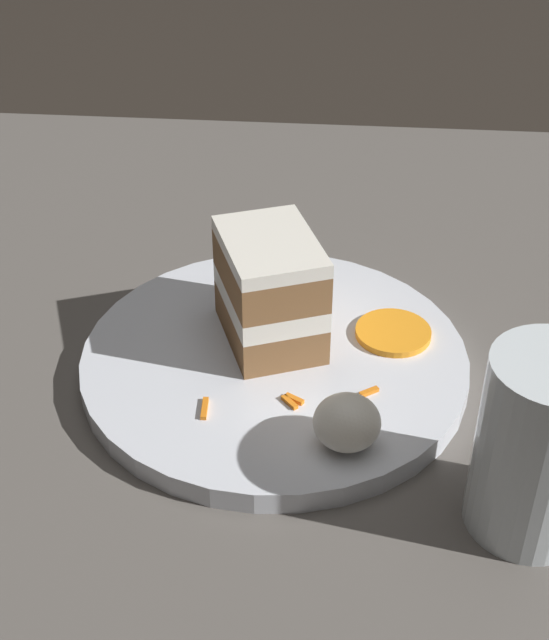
{
  "coord_description": "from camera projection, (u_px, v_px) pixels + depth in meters",
  "views": [
    {
      "loc": [
        0.1,
        -0.56,
        0.46
      ],
      "look_at": [
        0.05,
        -0.03,
        0.08
      ],
      "focal_mm": 50.0,
      "sensor_mm": 36.0,
      "label": 1
    }
  ],
  "objects": [
    {
      "name": "cake_slice",
      "position": [
        270.0,
        290.0,
        0.66
      ],
      "size": [
        0.09,
        0.11,
        0.09
      ],
      "rotation": [
        0.0,
        0.0,
        0.37
      ],
      "color": "brown",
      "rests_on": "plate"
    },
    {
      "name": "plate",
      "position": [
        274.0,
        361.0,
        0.68
      ],
      "size": [
        0.29,
        0.29,
        0.02
      ],
      "primitive_type": "cylinder",
      "color": "silver",
      "rests_on": "dining_table"
    },
    {
      "name": "cream_dollop",
      "position": [
        347.0,
        422.0,
        0.58
      ],
      "size": [
        0.04,
        0.04,
        0.04
      ],
      "primitive_type": "ellipsoid",
      "color": "white",
      "rests_on": "plate"
    },
    {
      "name": "ground_plane",
      "position": [
        216.0,
        375.0,
        0.73
      ],
      "size": [
        6.0,
        6.0,
        0.0
      ],
      "primitive_type": "plane",
      "color": "black",
      "rests_on": "ground"
    },
    {
      "name": "carrot_shreds_scatter",
      "position": [
        293.0,
        345.0,
        0.68
      ],
      "size": [
        0.12,
        0.21,
        0.0
      ],
      "color": "orange",
      "rests_on": "plate"
    },
    {
      "name": "orange_garnish",
      "position": [
        393.0,
        336.0,
        0.68
      ],
      "size": [
        0.06,
        0.06,
        0.01
      ],
      "primitive_type": "cylinder",
      "color": "orange",
      "rests_on": "plate"
    },
    {
      "name": "dining_table",
      "position": [
        216.0,
        359.0,
        0.72
      ],
      "size": [
        1.22,
        0.88,
        0.03
      ],
      "primitive_type": "cube",
      "color": "#56514C",
      "rests_on": "ground"
    },
    {
      "name": "drinking_glass",
      "position": [
        537.0,
        457.0,
        0.53
      ],
      "size": [
        0.08,
        0.08,
        0.12
      ],
      "color": "silver",
      "rests_on": "dining_table"
    }
  ]
}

